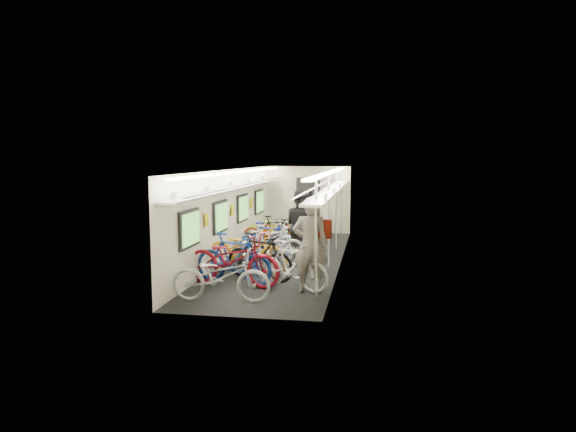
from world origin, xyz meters
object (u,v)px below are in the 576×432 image
(bicycle_0, at_px, (221,276))
(passenger_near, at_px, (310,245))
(backpack, at_px, (325,229))
(passenger_mid, at_px, (300,225))
(bicycle_1, at_px, (233,259))

(bicycle_0, distance_m, passenger_near, 1.92)
(passenger_near, distance_m, backpack, 0.45)
(bicycle_0, xyz_separation_m, passenger_mid, (0.94, 4.10, 0.44))
(bicycle_0, distance_m, backpack, 2.32)
(bicycle_0, bearing_deg, passenger_near, -61.26)
(passenger_mid, bearing_deg, bicycle_0, 120.34)
(bicycle_1, xyz_separation_m, backpack, (1.98, -0.20, 0.72))
(bicycle_0, relative_size, bicycle_1, 1.02)
(bicycle_0, height_order, passenger_mid, passenger_mid)
(bicycle_1, bearing_deg, passenger_mid, -5.59)
(bicycle_1, bearing_deg, passenger_near, -87.02)
(bicycle_1, xyz_separation_m, passenger_mid, (1.07, 2.75, 0.38))
(passenger_mid, xyz_separation_m, backpack, (0.92, -2.95, 0.34))
(bicycle_0, xyz_separation_m, passenger_near, (1.58, 0.97, 0.48))
(passenger_mid, bearing_deg, bicycle_1, 112.05)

